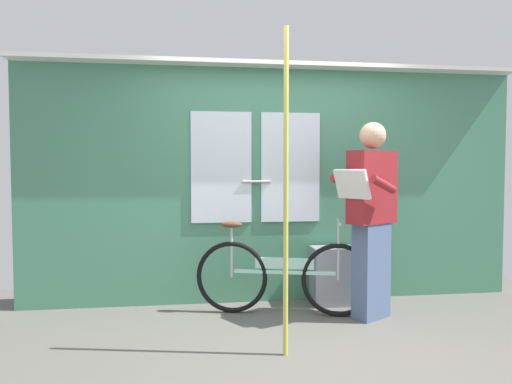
% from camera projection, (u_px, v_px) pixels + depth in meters
% --- Properties ---
extents(ground_plane, '(6.05, 4.14, 0.04)m').
position_uv_depth(ground_plane, '(304.00, 347.00, 3.65)').
color(ground_plane, '#56544F').
extents(train_door_wall, '(5.05, 0.28, 2.39)m').
position_uv_depth(train_door_wall, '(275.00, 179.00, 4.83)').
color(train_door_wall, '#427F60').
rests_on(train_door_wall, ground_plane).
extents(bicycle_near_door, '(1.61, 0.58, 0.88)m').
position_uv_depth(bicycle_near_door, '(283.00, 276.00, 4.39)').
color(bicycle_near_door, black).
rests_on(bicycle_near_door, ground_plane).
extents(passenger_reading_newspaper, '(0.64, 0.59, 1.77)m').
position_uv_depth(passenger_reading_newspaper, '(371.00, 215.00, 4.26)').
color(passenger_reading_newspaper, slate).
rests_on(passenger_reading_newspaper, ground_plane).
extents(trash_bin_by_wall, '(0.42, 0.28, 0.57)m').
position_uv_depth(trash_bin_by_wall, '(333.00, 275.00, 4.74)').
color(trash_bin_by_wall, gray).
rests_on(trash_bin_by_wall, ground_plane).
extents(handrail_pole, '(0.04, 0.04, 2.35)m').
position_uv_depth(handrail_pole, '(286.00, 193.00, 3.39)').
color(handrail_pole, '#C6C14C').
rests_on(handrail_pole, ground_plane).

